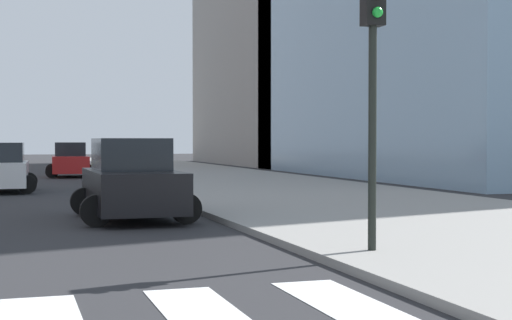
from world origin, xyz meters
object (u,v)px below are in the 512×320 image
car_white_second (1,169)px  traffic_light_near_corner (373,51)px  car_red_nearest (70,161)px  car_black_third (132,181)px

car_white_second → traffic_light_near_corner: bearing=109.7°
car_red_nearest → traffic_light_near_corner: bearing=97.5°
car_black_third → traffic_light_near_corner: bearing=110.2°
car_red_nearest → traffic_light_near_corner: size_ratio=0.90×
car_red_nearest → car_black_third: size_ratio=0.94×
car_black_third → traffic_light_near_corner: size_ratio=0.97×
car_red_nearest → car_white_second: car_white_second is taller
car_white_second → car_red_nearest: bearing=-103.8°
car_red_nearest → car_white_second: 12.44m
car_white_second → car_black_third: size_ratio=0.95×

